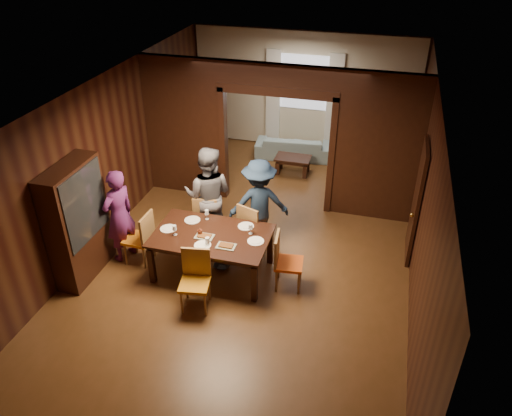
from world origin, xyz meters
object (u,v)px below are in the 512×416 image
(dining_table, at_px, (212,254))
(chair_left, at_px, (138,237))
(person_navy, at_px, (259,203))
(chair_right, at_px, (289,262))
(chair_near, at_px, (195,282))
(person_purple, at_px, (119,216))
(chair_far_r, at_px, (254,226))
(person_grey, at_px, (208,195))
(chair_far_l, at_px, (208,217))
(coffee_table, at_px, (293,165))
(hutch, at_px, (78,222))
(sofa, at_px, (293,147))

(dining_table, xyz_separation_m, chair_left, (-1.33, -0.04, 0.10))
(person_navy, relative_size, chair_right, 1.71)
(chair_left, relative_size, chair_near, 1.00)
(person_purple, relative_size, chair_far_r, 1.74)
(person_grey, bearing_deg, dining_table, 105.52)
(chair_far_l, relative_size, chair_far_r, 1.00)
(coffee_table, distance_m, chair_far_r, 3.12)
(coffee_table, xyz_separation_m, hutch, (-2.61, -4.50, 0.80))
(dining_table, distance_m, chair_right, 1.31)
(person_purple, relative_size, person_grey, 0.92)
(sofa, height_order, chair_near, chair_near)
(person_navy, xyz_separation_m, hutch, (-2.58, -1.63, 0.17))
(person_grey, bearing_deg, coffee_table, -114.25)
(person_purple, bearing_deg, person_navy, 136.01)
(chair_left, xyz_separation_m, chair_near, (1.36, -0.85, 0.00))
(coffee_table, relative_size, chair_near, 0.82)
(person_purple, relative_size, person_navy, 1.02)
(person_purple, xyz_separation_m, dining_table, (1.65, -0.01, -0.47))
(chair_left, bearing_deg, chair_far_l, 136.98)
(hutch, bearing_deg, chair_left, 35.58)
(person_navy, bearing_deg, sofa, -109.02)
(dining_table, height_order, chair_far_l, chair_far_l)
(sofa, bearing_deg, chair_far_l, 72.92)
(chair_left, bearing_deg, sofa, 162.18)
(sofa, relative_size, chair_far_r, 1.88)
(sofa, distance_m, chair_right, 4.90)
(chair_far_r, bearing_deg, chair_near, 94.95)
(person_purple, relative_size, coffee_table, 2.11)
(person_purple, xyz_separation_m, coffee_table, (2.20, 3.93, -0.65))
(person_grey, relative_size, chair_right, 1.90)
(person_grey, relative_size, chair_left, 1.90)
(chair_left, relative_size, chair_far_l, 1.00)
(person_purple, distance_m, hutch, 0.71)
(person_purple, height_order, chair_near, person_purple)
(coffee_table, distance_m, chair_far_l, 3.20)
(person_purple, bearing_deg, chair_right, 109.58)
(chair_far_l, bearing_deg, person_navy, -178.04)
(person_purple, height_order, chair_far_l, person_purple)
(person_grey, distance_m, person_navy, 0.92)
(hutch, bearing_deg, sofa, 65.43)
(person_navy, xyz_separation_m, chair_far_l, (-0.92, -0.17, -0.34))
(sofa, distance_m, chair_left, 5.13)
(person_purple, height_order, dining_table, person_purple)
(person_grey, xyz_separation_m, chair_right, (1.69, -0.95, -0.44))
(dining_table, relative_size, hutch, 0.95)
(chair_far_l, bearing_deg, chair_right, 143.39)
(sofa, bearing_deg, coffee_table, 95.20)
(chair_far_l, bearing_deg, chair_near, 95.32)
(person_purple, bearing_deg, sofa, 176.88)
(hutch, bearing_deg, coffee_table, 59.88)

